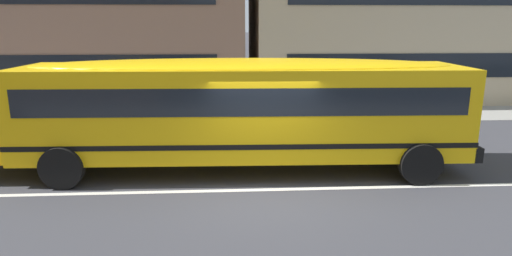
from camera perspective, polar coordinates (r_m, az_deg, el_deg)
The scene contains 4 objects.
ground_plane at distance 10.11m, azimuth 1.13°, elevation -8.20°, with size 400.00×400.00×0.00m, color #38383D.
sidewalk_far at distance 18.13m, azimuth -0.92°, elevation 1.65°, with size 120.00×3.00×0.01m, color gray.
lane_centreline at distance 10.11m, azimuth 1.13°, elevation -8.18°, with size 110.00×0.16×0.01m, color silver.
school_bus at distance 11.09m, azimuth -3.04°, elevation 3.06°, with size 13.09×3.29×2.91m.
Camera 1 is at (-0.74, -9.36, 3.75)m, focal length 30.19 mm.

